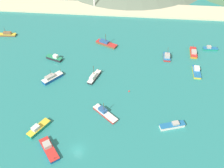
{
  "coord_description": "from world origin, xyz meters",
  "views": [
    {
      "loc": [
        15.47,
        -47.16,
        70.94
      ],
      "look_at": [
        7.96,
        32.13,
        0.5
      ],
      "focal_mm": 41.99,
      "sensor_mm": 36.0,
      "label": 1
    }
  ],
  "objects_px": {
    "fishing_boat_4": "(106,43)",
    "fishing_boat_11": "(193,52)",
    "fishing_boat_5": "(54,58)",
    "fishing_boat_12": "(94,77)",
    "fishing_boat_3": "(167,56)",
    "fishing_boat_14": "(105,113)",
    "fishing_boat_13": "(38,128)",
    "fishing_boat_6": "(197,71)",
    "fishing_boat_2": "(173,125)",
    "fishing_boat_15": "(210,48)",
    "buoy_0": "(129,91)",
    "fishing_boat_7": "(49,149)",
    "fishing_boat_10": "(52,78)",
    "fishing_boat_8": "(6,34)"
  },
  "relations": [
    {
      "from": "fishing_boat_3",
      "to": "fishing_boat_7",
      "type": "height_order",
      "value": "fishing_boat_3"
    },
    {
      "from": "fishing_boat_3",
      "to": "fishing_boat_13",
      "type": "relative_size",
      "value": 0.76
    },
    {
      "from": "fishing_boat_4",
      "to": "fishing_boat_11",
      "type": "bearing_deg",
      "value": -5.27
    },
    {
      "from": "fishing_boat_5",
      "to": "fishing_boat_10",
      "type": "xyz_separation_m",
      "value": [
        2.66,
        -13.93,
        0.07
      ]
    },
    {
      "from": "fishing_boat_6",
      "to": "fishing_boat_10",
      "type": "xyz_separation_m",
      "value": [
        -60.45,
        -10.32,
        0.2
      ]
    },
    {
      "from": "fishing_boat_6",
      "to": "fishing_boat_8",
      "type": "relative_size",
      "value": 0.76
    },
    {
      "from": "fishing_boat_2",
      "to": "fishing_boat_13",
      "type": "relative_size",
      "value": 1.02
    },
    {
      "from": "fishing_boat_4",
      "to": "fishing_boat_11",
      "type": "distance_m",
      "value": 41.9
    },
    {
      "from": "fishing_boat_15",
      "to": "buoy_0",
      "type": "distance_m",
      "value": 49.97
    },
    {
      "from": "buoy_0",
      "to": "fishing_boat_5",
      "type": "bearing_deg",
      "value": 152.48
    },
    {
      "from": "fishing_boat_13",
      "to": "fishing_boat_11",
      "type": "bearing_deg",
      "value": 40.92
    },
    {
      "from": "fishing_boat_2",
      "to": "fishing_boat_7",
      "type": "bearing_deg",
      "value": -161.56
    },
    {
      "from": "fishing_boat_4",
      "to": "fishing_boat_11",
      "type": "relative_size",
      "value": 1.27
    },
    {
      "from": "fishing_boat_2",
      "to": "buoy_0",
      "type": "bearing_deg",
      "value": 133.4
    },
    {
      "from": "fishing_boat_6",
      "to": "fishing_boat_14",
      "type": "xyz_separation_m",
      "value": [
        -36.46,
        -27.48,
        -0.07
      ]
    },
    {
      "from": "fishing_boat_2",
      "to": "fishing_boat_12",
      "type": "height_order",
      "value": "fishing_boat_12"
    },
    {
      "from": "fishing_boat_10",
      "to": "fishing_boat_3",
      "type": "bearing_deg",
      "value": 22.37
    },
    {
      "from": "fishing_boat_3",
      "to": "fishing_boat_14",
      "type": "bearing_deg",
      "value": -123.38
    },
    {
      "from": "fishing_boat_11",
      "to": "fishing_boat_13",
      "type": "height_order",
      "value": "fishing_boat_13"
    },
    {
      "from": "fishing_boat_11",
      "to": "buoy_0",
      "type": "distance_m",
      "value": 40.75
    },
    {
      "from": "fishing_boat_4",
      "to": "fishing_boat_12",
      "type": "relative_size",
      "value": 1.19
    },
    {
      "from": "fishing_boat_5",
      "to": "fishing_boat_12",
      "type": "distance_m",
      "value": 23.03
    },
    {
      "from": "fishing_boat_4",
      "to": "fishing_boat_11",
      "type": "height_order",
      "value": "fishing_boat_4"
    },
    {
      "from": "fishing_boat_3",
      "to": "fishing_boat_4",
      "type": "xyz_separation_m",
      "value": [
        -29.09,
        8.42,
        -0.13
      ]
    },
    {
      "from": "fishing_boat_4",
      "to": "fishing_boat_13",
      "type": "bearing_deg",
      "value": -107.26
    },
    {
      "from": "fishing_boat_15",
      "to": "fishing_boat_14",
      "type": "bearing_deg",
      "value": -134.65
    },
    {
      "from": "fishing_boat_5",
      "to": "fishing_boat_12",
      "type": "xyz_separation_m",
      "value": [
        19.88,
        -11.63,
        0.0
      ]
    },
    {
      "from": "fishing_boat_2",
      "to": "fishing_boat_15",
      "type": "xyz_separation_m",
      "value": [
        21.71,
        49.73,
        -0.16
      ]
    },
    {
      "from": "fishing_boat_7",
      "to": "fishing_boat_10",
      "type": "bearing_deg",
      "value": 103.41
    },
    {
      "from": "fishing_boat_14",
      "to": "fishing_boat_15",
      "type": "bearing_deg",
      "value": 45.35
    },
    {
      "from": "fishing_boat_10",
      "to": "fishing_boat_14",
      "type": "bearing_deg",
      "value": -35.59
    },
    {
      "from": "fishing_boat_8",
      "to": "fishing_boat_14",
      "type": "bearing_deg",
      "value": -40.7
    },
    {
      "from": "fishing_boat_5",
      "to": "fishing_boat_6",
      "type": "bearing_deg",
      "value": -3.28
    },
    {
      "from": "fishing_boat_2",
      "to": "fishing_boat_12",
      "type": "distance_m",
      "value": 38.35
    },
    {
      "from": "fishing_boat_12",
      "to": "fishing_boat_2",
      "type": "bearing_deg",
      "value": -36.99
    },
    {
      "from": "fishing_boat_8",
      "to": "buoy_0",
      "type": "bearing_deg",
      "value": -29.01
    },
    {
      "from": "fishing_boat_10",
      "to": "fishing_boat_13",
      "type": "height_order",
      "value": "fishing_boat_10"
    },
    {
      "from": "fishing_boat_15",
      "to": "buoy_0",
      "type": "relative_size",
      "value": 10.85
    },
    {
      "from": "fishing_boat_7",
      "to": "fishing_boat_11",
      "type": "bearing_deg",
      "value": 47.87
    },
    {
      "from": "fishing_boat_13",
      "to": "fishing_boat_15",
      "type": "height_order",
      "value": "fishing_boat_13"
    },
    {
      "from": "fishing_boat_6",
      "to": "fishing_boat_8",
      "type": "xyz_separation_m",
      "value": [
        -93.65,
        21.71,
        -0.03
      ]
    },
    {
      "from": "fishing_boat_2",
      "to": "fishing_boat_10",
      "type": "xyz_separation_m",
      "value": [
        -47.85,
        20.78,
        0.18
      ]
    },
    {
      "from": "fishing_boat_10",
      "to": "fishing_boat_11",
      "type": "xyz_separation_m",
      "value": [
        61.07,
        24.51,
        -0.19
      ]
    },
    {
      "from": "fishing_boat_10",
      "to": "fishing_boat_11",
      "type": "bearing_deg",
      "value": 21.87
    },
    {
      "from": "fishing_boat_3",
      "to": "fishing_boat_8",
      "type": "height_order",
      "value": "fishing_boat_3"
    },
    {
      "from": "fishing_boat_6",
      "to": "fishing_boat_15",
      "type": "bearing_deg",
      "value": 63.96
    },
    {
      "from": "fishing_boat_10",
      "to": "fishing_boat_15",
      "type": "xyz_separation_m",
      "value": [
        69.55,
        28.95,
        -0.34
      ]
    },
    {
      "from": "fishing_boat_13",
      "to": "fishing_boat_14",
      "type": "relative_size",
      "value": 0.9
    },
    {
      "from": "fishing_boat_12",
      "to": "fishing_boat_6",
      "type": "bearing_deg",
      "value": 10.51
    },
    {
      "from": "fishing_boat_10",
      "to": "fishing_boat_12",
      "type": "bearing_deg",
      "value": 7.6
    }
  ]
}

